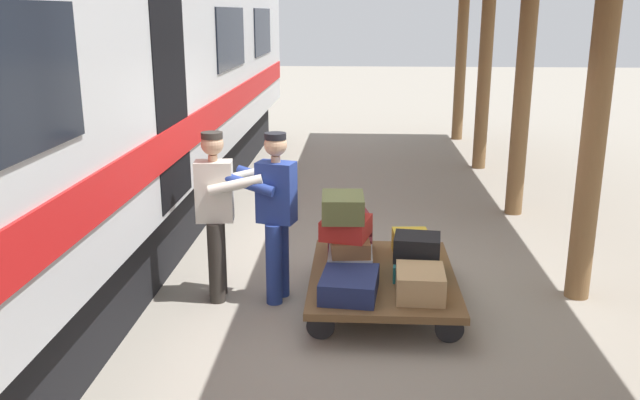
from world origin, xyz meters
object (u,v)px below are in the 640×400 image
object	(u,v)px
porter_in_overalls	(275,211)
suitcase_gray_aluminum	(350,262)
train_car	(22,90)
suitcase_navy_fabric	(349,284)
luggage_cart	(382,278)
suitcase_olive_duffel	(343,207)
suitcase_teal_softside	(415,266)
suitcase_red_plastic	(346,227)
suitcase_yellow_case	(411,244)
suitcase_maroon_trunk	(349,221)
suitcase_brown_leather	(350,245)
suitcase_black_hardshell	(417,247)
porter_by_door	(217,210)
suitcase_tan_vintage	(420,283)
suitcase_burgundy_valise	(351,243)

from	to	relation	value
porter_in_overalls	suitcase_gray_aluminum	bearing A→B (deg)	175.13
train_car	suitcase_navy_fabric	xyz separation A→B (m)	(-3.27, 0.83, -1.64)
luggage_cart	suitcase_olive_duffel	distance (m)	0.83
suitcase_teal_softside	suitcase_gray_aluminum	bearing A→B (deg)	0.00
suitcase_gray_aluminum	suitcase_red_plastic	bearing A→B (deg)	-20.04
suitcase_yellow_case	porter_in_overalls	bearing A→B (deg)	18.72
suitcase_maroon_trunk	suitcase_brown_leather	size ratio (longest dim) A/B	1.01
suitcase_teal_softside	suitcase_navy_fabric	bearing A→B (deg)	39.90
suitcase_black_hardshell	suitcase_navy_fabric	bearing A→B (deg)	38.62
suitcase_gray_aluminum	suitcase_brown_leather	distance (m)	0.18
porter_by_door	luggage_cart	bearing A→B (deg)	177.63
suitcase_yellow_case	suitcase_maroon_trunk	size ratio (longest dim) A/B	0.98
train_car	suitcase_gray_aluminum	size ratio (longest dim) A/B	37.45
suitcase_tan_vintage	suitcase_olive_duffel	distance (m)	1.04
suitcase_teal_softside	suitcase_black_hardshell	size ratio (longest dim) A/B	1.30
luggage_cart	suitcase_maroon_trunk	xyz separation A→B (m)	(0.34, -0.57, 0.40)
suitcase_olive_duffel	suitcase_navy_fabric	bearing A→B (deg)	98.67
suitcase_olive_duffel	porter_in_overalls	world-z (taller)	porter_in_overalls
suitcase_burgundy_valise	porter_by_door	world-z (taller)	porter_by_door
suitcase_tan_vintage	suitcase_red_plastic	size ratio (longest dim) A/B	1.13
suitcase_teal_softside	suitcase_red_plastic	world-z (taller)	suitcase_red_plastic
luggage_cart	suitcase_gray_aluminum	xyz separation A→B (m)	(0.32, 0.00, 0.15)
suitcase_yellow_case	suitcase_gray_aluminum	distance (m)	0.83
luggage_cart	porter_in_overalls	distance (m)	1.25
suitcase_tan_vintage	suitcase_olive_duffel	world-z (taller)	suitcase_olive_duffel
luggage_cart	suitcase_black_hardshell	world-z (taller)	suitcase_black_hardshell
suitcase_yellow_case	suitcase_gray_aluminum	xyz separation A→B (m)	(0.64, 0.53, -0.01)
suitcase_brown_leather	train_car	bearing A→B (deg)	-5.46
porter_by_door	porter_in_overalls	bearing A→B (deg)	179.60
suitcase_gray_aluminum	suitcase_navy_fabric	xyz separation A→B (m)	(0.00, 0.53, -0.01)
train_car	suitcase_yellow_case	bearing A→B (deg)	-176.58
suitcase_burgundy_valise	porter_in_overalls	world-z (taller)	porter_in_overalls
luggage_cart	porter_by_door	xyz separation A→B (m)	(1.64, -0.07, 0.65)
suitcase_gray_aluminum	suitcase_brown_leather	world-z (taller)	suitcase_brown_leather
suitcase_teal_softside	suitcase_yellow_case	size ratio (longest dim) A/B	1.23
suitcase_maroon_trunk	suitcase_red_plastic	distance (m)	0.56
suitcase_red_plastic	porter_by_door	world-z (taller)	porter_by_door
suitcase_brown_leather	porter_by_door	xyz separation A→B (m)	(1.31, -0.08, 0.31)
suitcase_maroon_trunk	porter_by_door	distance (m)	1.41
suitcase_black_hardshell	suitcase_olive_duffel	world-z (taller)	suitcase_olive_duffel
suitcase_gray_aluminum	porter_by_door	world-z (taller)	porter_by_door
train_car	suitcase_teal_softside	distance (m)	4.25
suitcase_burgundy_valise	train_car	bearing A→B (deg)	4.09
suitcase_black_hardshell	porter_in_overalls	size ratio (longest dim) A/B	0.26
train_car	suitcase_gray_aluminum	distance (m)	3.66
suitcase_tan_vintage	suitcase_maroon_trunk	size ratio (longest dim) A/B	1.09
suitcase_gray_aluminum	suitcase_red_plastic	size ratio (longest dim) A/B	1.07
train_car	porter_in_overalls	size ratio (longest dim) A/B	10.70
suitcase_tan_vintage	suitcase_navy_fabric	world-z (taller)	suitcase_tan_vintage
suitcase_navy_fabric	suitcase_red_plastic	world-z (taller)	suitcase_red_plastic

